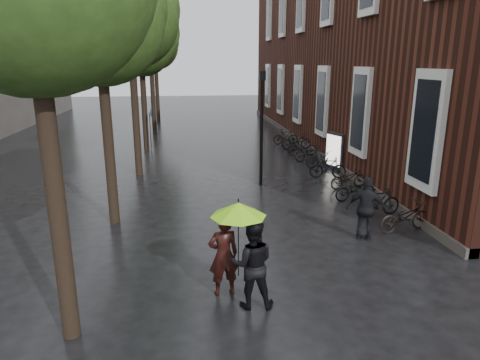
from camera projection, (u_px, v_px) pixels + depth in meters
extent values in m
plane|color=black|center=(291.00, 351.00, 7.64)|extent=(120.00, 120.00, 0.00)
cube|color=#38160F|center=(385.00, 44.00, 25.96)|extent=(10.00, 33.00, 12.00)
cube|color=silver|center=(428.00, 131.00, 12.77)|extent=(0.25, 1.60, 3.60)
cube|color=black|center=(425.00, 131.00, 12.75)|extent=(0.10, 1.20, 3.00)
cube|color=silver|center=(361.00, 112.00, 17.54)|extent=(0.25, 1.60, 3.60)
cube|color=black|center=(359.00, 112.00, 17.53)|extent=(0.10, 1.20, 3.00)
cube|color=silver|center=(323.00, 101.00, 22.32)|extent=(0.25, 1.60, 3.60)
cube|color=black|center=(321.00, 101.00, 22.31)|extent=(0.10, 1.20, 3.00)
cube|color=silver|center=(298.00, 94.00, 27.10)|extent=(0.25, 1.60, 3.60)
cube|color=black|center=(297.00, 94.00, 27.09)|extent=(0.10, 1.20, 3.00)
cube|color=silver|center=(302.00, 1.00, 25.63)|extent=(0.25, 1.60, 3.60)
cube|color=black|center=(300.00, 1.00, 25.62)|extent=(0.10, 1.20, 3.00)
cube|color=silver|center=(281.00, 89.00, 31.88)|extent=(0.25, 1.60, 3.60)
cube|color=black|center=(280.00, 89.00, 31.87)|extent=(0.10, 1.20, 3.00)
cube|color=silver|center=(283.00, 11.00, 30.41)|extent=(0.25, 1.60, 3.60)
cube|color=black|center=(282.00, 11.00, 30.40)|extent=(0.10, 1.20, 3.00)
cube|color=silver|center=(268.00, 86.00, 36.66)|extent=(0.25, 1.60, 3.60)
cube|color=black|center=(267.00, 86.00, 36.65)|extent=(0.10, 1.20, 3.00)
cube|color=silver|center=(269.00, 17.00, 35.19)|extent=(0.25, 1.60, 3.60)
cube|color=black|center=(268.00, 17.00, 35.17)|extent=(0.10, 1.20, 3.00)
cube|color=#3F3833|center=(303.00, 141.00, 26.93)|extent=(0.40, 33.00, 0.30)
cylinder|color=black|center=(58.00, 219.00, 7.48)|extent=(0.32, 0.32, 4.68)
cylinder|color=black|center=(109.00, 153.00, 13.23)|extent=(0.32, 0.32, 4.51)
cylinder|color=black|center=(136.00, 121.00, 18.93)|extent=(0.32, 0.32, 4.95)
cylinder|color=black|center=(145.00, 112.00, 24.72)|extent=(0.32, 0.32, 4.40)
cylinder|color=black|center=(153.00, 100.00, 30.41)|extent=(0.32, 0.32, 4.79)
cylinder|color=black|center=(157.00, 95.00, 36.17)|extent=(0.32, 0.32, 4.57)
imported|color=black|center=(223.00, 255.00, 9.31)|extent=(0.74, 0.55, 1.86)
imported|color=black|center=(252.00, 264.00, 8.84)|extent=(1.01, 0.83, 1.92)
cylinder|color=black|center=(238.00, 243.00, 8.94)|extent=(0.02, 0.02, 1.50)
cone|color=#8CEC18|center=(238.00, 209.00, 8.74)|extent=(1.18, 1.18, 0.30)
cylinder|color=black|center=(238.00, 201.00, 8.69)|extent=(0.02, 0.02, 0.08)
imported|color=black|center=(366.00, 209.00, 12.22)|extent=(1.19, 0.87, 1.87)
imported|color=black|center=(405.00, 217.00, 12.94)|extent=(1.88, 1.01, 0.94)
imported|color=black|center=(378.00, 202.00, 14.21)|extent=(1.69, 0.72, 0.98)
imported|color=black|center=(355.00, 189.00, 15.85)|extent=(1.71, 0.82, 0.86)
imported|color=black|center=(348.00, 178.00, 17.36)|extent=(1.71, 0.91, 0.86)
imported|color=black|center=(328.00, 167.00, 18.88)|extent=(1.68, 0.82, 0.97)
imported|color=black|center=(322.00, 159.00, 20.64)|extent=(1.57, 0.56, 0.93)
imported|color=black|center=(311.00, 153.00, 22.02)|extent=(1.75, 0.82, 0.89)
imported|color=black|center=(302.00, 147.00, 23.38)|extent=(1.68, 0.82, 0.97)
imported|color=black|center=(296.00, 141.00, 25.21)|extent=(1.84, 0.77, 0.94)
imported|color=black|center=(286.00, 137.00, 26.64)|extent=(1.59, 0.46, 0.95)
cube|color=black|center=(336.00, 151.00, 20.29)|extent=(0.24, 1.17, 1.77)
cube|color=beige|center=(333.00, 150.00, 20.26)|extent=(0.04, 0.98, 1.45)
cylinder|color=black|center=(261.00, 133.00, 17.39)|extent=(0.13, 0.13, 4.36)
cube|color=black|center=(262.00, 76.00, 16.77)|extent=(0.24, 0.24, 0.38)
sphere|color=#FFE5B2|center=(262.00, 76.00, 16.77)|extent=(0.20, 0.20, 0.20)
cylinder|color=#262628|center=(150.00, 132.00, 24.52)|extent=(0.05, 0.05, 2.19)
cylinder|color=#0D4894|center=(151.00, 113.00, 24.24)|extent=(0.03, 0.44, 0.44)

